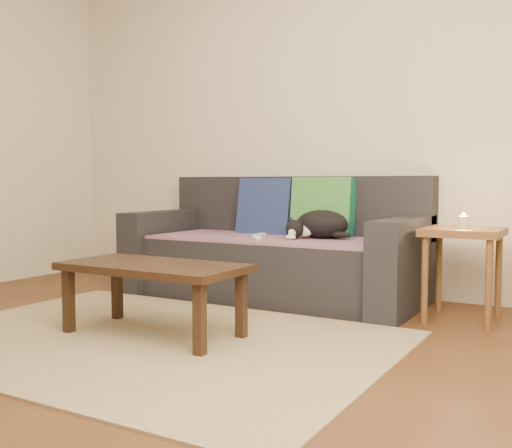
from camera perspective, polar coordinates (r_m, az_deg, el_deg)
name	(u,v)px	position (r m, az deg, el deg)	size (l,w,h in m)	color
ground	(127,348)	(3.11, -12.19, -11.47)	(4.50, 4.50, 0.00)	brown
back_wall	(302,121)	(4.70, 4.43, 9.77)	(4.50, 0.04, 2.60)	beige
sofa	(276,254)	(4.33, 1.90, -2.86)	(2.10, 0.94, 0.87)	#232328
throw_blanket	(270,238)	(4.23, 1.31, -1.37)	(1.66, 0.74, 0.02)	#40294D
cushion_navy	(266,208)	(4.53, 0.94, 1.52)	(0.44, 0.11, 0.44)	#11124C
cushion_green	(322,210)	(4.32, 6.35, 1.38)	(0.46, 0.11, 0.46)	#0D584A
cat	(320,225)	(4.14, 6.08, -0.07)	(0.45, 0.40, 0.20)	black
wii_remote_a	(259,236)	(4.17, 0.33, -1.11)	(0.15, 0.04, 0.03)	white
wii_remote_b	(260,237)	(4.03, 0.40, -1.29)	(0.15, 0.04, 0.03)	white
side_table	(463,244)	(3.76, 19.11, -1.86)	(0.44, 0.44, 0.55)	brown
candle	(464,222)	(3.75, 19.16, 0.20)	(0.06, 0.06, 0.09)	beige
rug	(147,340)	(3.22, -10.36, -10.81)	(2.50, 1.80, 0.01)	tan
coffee_table	(153,273)	(3.24, -9.77, -4.59)	(0.99, 0.49, 0.40)	black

